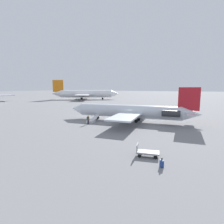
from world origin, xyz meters
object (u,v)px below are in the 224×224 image
(suitcase, at_px, (162,164))
(luggage_cart, at_px, (147,152))
(airplane_taxiing_distant, at_px, (85,94))
(passenger, at_px, (88,119))
(airplane_main, at_px, (132,111))
(boarding_stairs, at_px, (92,121))

(suitcase, bearing_deg, luggage_cart, -45.88)
(airplane_taxiing_distant, height_order, suitcase, airplane_taxiing_distant)
(passenger, bearing_deg, airplane_main, -50.73)
(suitcase, bearing_deg, airplane_main, -64.27)
(airplane_taxiing_distant, height_order, boarding_stairs, airplane_taxiing_distant)
(airplane_main, bearing_deg, airplane_taxiing_distant, -53.06)
(airplane_taxiing_distant, height_order, luggage_cart, airplane_taxiing_distant)
(airplane_main, xyz_separation_m, airplane_taxiing_distant, (45.44, -50.96, 1.24))
(airplane_taxiing_distant, relative_size, passenger, 20.51)
(passenger, bearing_deg, luggage_cart, -132.52)
(boarding_stairs, xyz_separation_m, passenger, (-0.30, 1.82, 0.63))
(airplane_main, distance_m, passenger, 9.05)
(boarding_stairs, xyz_separation_m, luggage_cart, (-13.97, 12.40, 0.09))
(boarding_stairs, bearing_deg, suitcase, -136.89)
(luggage_cart, bearing_deg, suitcase, 123.70)
(passenger, bearing_deg, airplane_taxiing_distant, 29.49)
(airplane_main, height_order, boarding_stairs, airplane_main)
(airplane_main, xyz_separation_m, passenger, (6.46, 6.25, -1.06))
(airplane_taxiing_distant, relative_size, luggage_cart, 15.10)
(airplane_main, bearing_deg, suitcase, 110.94)
(airplane_main, relative_size, suitcase, 30.78)
(airplane_main, xyz_separation_m, luggage_cart, (-7.21, 16.83, -1.60))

